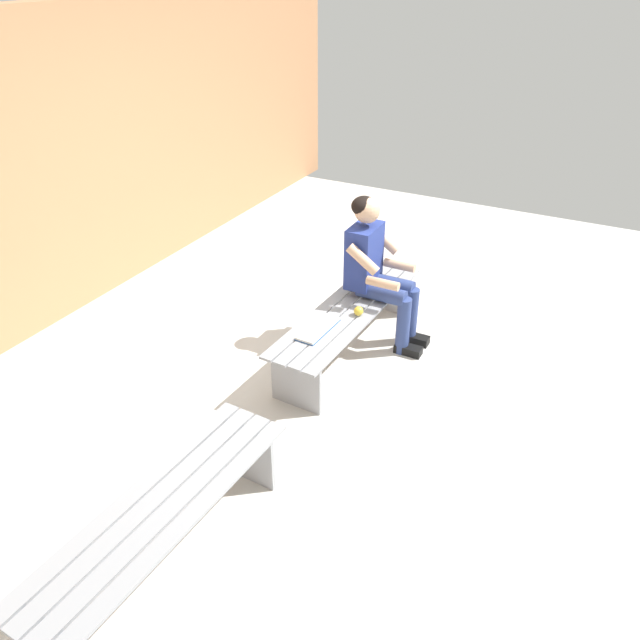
{
  "coord_description": "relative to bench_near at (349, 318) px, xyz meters",
  "views": [
    {
      "loc": [
        3.8,
        1.71,
        2.81
      ],
      "look_at": [
        0.79,
        0.15,
        0.77
      ],
      "focal_mm": 34.45,
      "sensor_mm": 36.0,
      "label": 1
    }
  ],
  "objects": [
    {
      "name": "bench_far",
      "position": [
        2.25,
        0.0,
        -0.01
      ],
      "size": [
        1.67,
        0.53,
        0.42
      ],
      "rotation": [
        0.0,
        0.0,
        -0.05
      ],
      "color": "gray",
      "rests_on": "ground"
    },
    {
      "name": "brick_wall",
      "position": [
        0.5,
        -2.62,
        0.92
      ],
      "size": [
        9.5,
        0.24,
        2.5
      ],
      "primitive_type": "cube",
      "color": "#B27A51",
      "rests_on": "ground"
    },
    {
      "name": "ground_plane",
      "position": [
        1.13,
        1.0,
        -0.35
      ],
      "size": [
        10.0,
        7.0,
        0.04
      ],
      "primitive_type": "cube",
      "color": "beige"
    },
    {
      "name": "apple",
      "position": [
        0.07,
        0.11,
        0.13
      ],
      "size": [
        0.07,
        0.07,
        0.07
      ],
      "primitive_type": "sphere",
      "color": "gold",
      "rests_on": "bench_near"
    },
    {
      "name": "person_seated",
      "position": [
        -0.3,
        0.1,
        0.34
      ],
      "size": [
        0.5,
        0.69,
        1.23
      ],
      "color": "navy",
      "rests_on": "ground"
    },
    {
      "name": "book_open",
      "position": [
        0.41,
        -0.07,
        0.1
      ],
      "size": [
        0.42,
        0.18,
        0.02
      ],
      "rotation": [
        0.0,
        0.0,
        -0.05
      ],
      "color": "white",
      "rests_on": "bench_near"
    },
    {
      "name": "bench_near",
      "position": [
        0.0,
        0.0,
        0.0
      ],
      "size": [
        1.84,
        0.54,
        0.42
      ],
      "rotation": [
        0.0,
        0.0,
        -0.05
      ],
      "color": "gray",
      "rests_on": "ground"
    }
  ]
}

